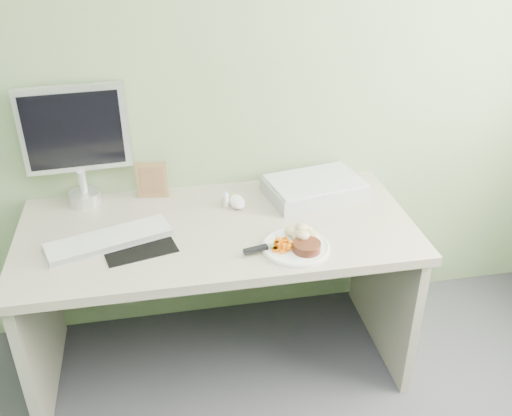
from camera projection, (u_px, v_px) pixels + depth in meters
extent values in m
plane|color=gray|center=(201.00, 50.00, 2.33)|extent=(3.50, 0.00, 3.50)
cube|color=#B5A697|center=(217.00, 231.00, 2.33)|extent=(1.60, 0.75, 0.04)
cube|color=#9F9987|center=(40.00, 322.00, 2.39)|extent=(0.04, 0.70, 0.69)
cube|color=#9F9987|center=(383.00, 282.00, 2.63)|extent=(0.04, 0.70, 0.69)
cylinder|color=white|center=(296.00, 247.00, 2.17)|extent=(0.26, 0.26, 0.01)
cylinder|color=black|center=(307.00, 247.00, 2.13)|extent=(0.12, 0.12, 0.03)
ellipsoid|color=tan|center=(303.00, 232.00, 2.20)|extent=(0.12, 0.10, 0.06)
cube|color=#DD5C04|center=(282.00, 244.00, 2.14)|extent=(0.08, 0.07, 0.05)
cube|color=silver|center=(286.00, 242.00, 2.17)|extent=(0.14, 0.05, 0.01)
cube|color=black|center=(256.00, 249.00, 2.12)|extent=(0.10, 0.04, 0.02)
cube|color=black|center=(137.00, 244.00, 2.20)|extent=(0.32, 0.29, 0.00)
cube|color=white|center=(109.00, 239.00, 2.20)|extent=(0.50, 0.28, 0.02)
ellipsoid|color=white|center=(237.00, 202.00, 2.45)|extent=(0.07, 0.12, 0.04)
cube|color=olive|center=(152.00, 180.00, 2.49)|extent=(0.14, 0.03, 0.17)
cylinder|color=white|center=(226.00, 200.00, 2.45)|extent=(0.03, 0.03, 0.06)
cone|color=#9BCDF8|center=(226.00, 192.00, 2.43)|extent=(0.02, 0.02, 0.02)
cube|color=#A2A5A9|center=(315.00, 188.00, 2.54)|extent=(0.46, 0.35, 0.06)
cylinder|color=silver|center=(85.00, 198.00, 2.47)|extent=(0.13, 0.13, 0.06)
cylinder|color=silver|center=(83.00, 182.00, 2.43)|extent=(0.03, 0.03, 0.10)
cube|color=silver|center=(74.00, 129.00, 2.34)|extent=(0.43, 0.07, 0.37)
cube|color=black|center=(74.00, 131.00, 2.32)|extent=(0.38, 0.03, 0.32)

